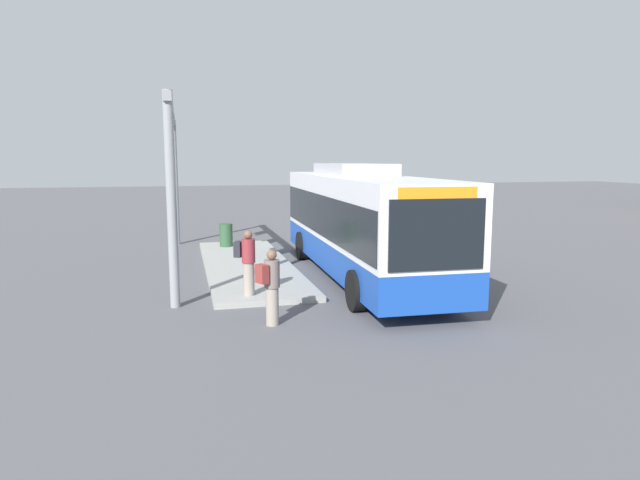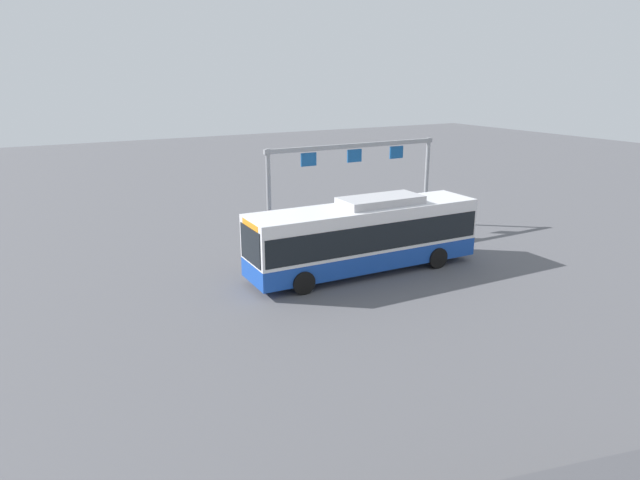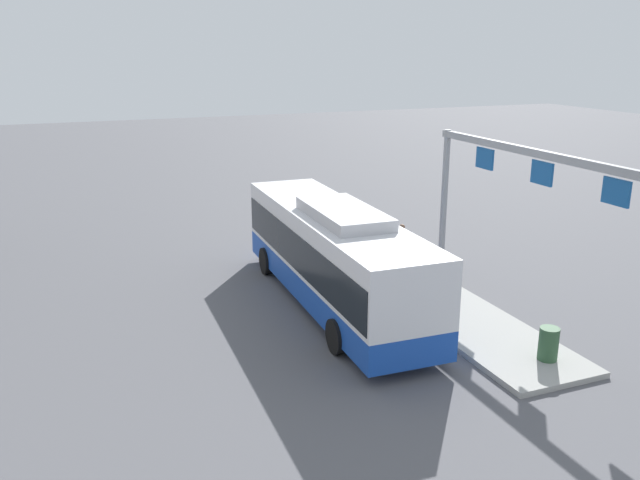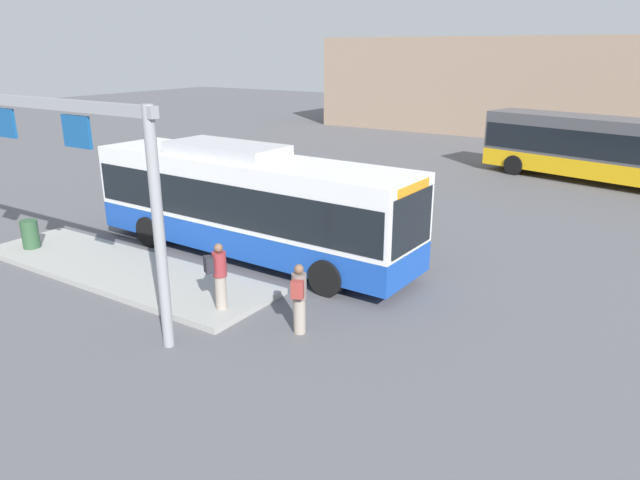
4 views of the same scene
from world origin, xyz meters
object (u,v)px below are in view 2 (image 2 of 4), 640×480
person_boarding (248,247)px  bus_main (365,234)px  person_waiting_near (287,237)px  trash_bin (417,225)px

person_boarding → bus_main: bearing=24.6°
bus_main → person_waiting_near: (2.14, -3.71, -0.76)m
person_boarding → person_waiting_near: (-2.19, -0.25, 0.16)m
person_boarding → person_waiting_near: size_ratio=1.00×
person_boarding → person_waiting_near: person_waiting_near is taller
trash_bin → person_boarding: bearing=0.8°
bus_main → person_boarding: bus_main is taller
person_waiting_near → person_boarding: bearing=-53.2°
trash_bin → person_waiting_near: bearing=-0.7°
bus_main → person_boarding: (4.33, -3.46, -0.92)m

